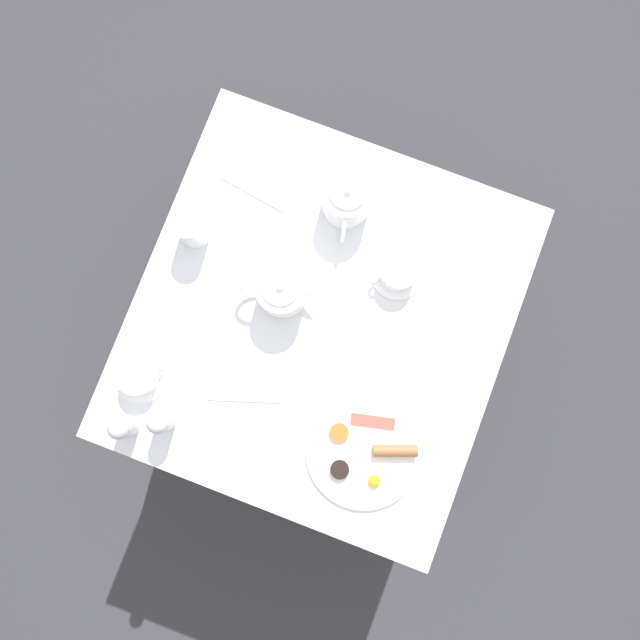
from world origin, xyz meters
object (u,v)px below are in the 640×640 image
at_px(water_glass_tall, 191,228).
at_px(knife_by_plate, 253,193).
at_px(teapot_near, 281,291).
at_px(teacup_with_saucer_right, 398,273).
at_px(teapot_far, 347,200).
at_px(fork_by_plate, 245,399).
at_px(teacup_with_saucer_left, 139,376).
at_px(pepper_grinder, 123,428).
at_px(salt_grinder, 161,422).
at_px(breakfast_plate, 366,451).

height_order(water_glass_tall, knife_by_plate, water_glass_tall).
distance_m(water_glass_tall, knife_by_plate, 0.19).
relative_size(teapot_near, teacup_with_saucer_right, 1.58).
xyz_separation_m(teapot_far, fork_by_plate, (-0.06, -0.54, -0.05)).
distance_m(teacup_with_saucer_left, pepper_grinder, 0.13).
distance_m(teapot_far, fork_by_plate, 0.55).
bearing_deg(fork_by_plate, salt_grinder, -143.29).
bearing_deg(teapot_near, teacup_with_saucer_left, -147.50).
bearing_deg(salt_grinder, teacup_with_saucer_right, 53.50).
xyz_separation_m(breakfast_plate, teapot_near, (-0.33, 0.29, 0.05)).
relative_size(water_glass_tall, knife_by_plate, 0.58).
bearing_deg(teacup_with_saucer_left, teacup_with_saucer_right, 42.88).
bearing_deg(pepper_grinder, fork_by_plate, 34.21).
xyz_separation_m(teacup_with_saucer_left, fork_by_plate, (0.26, 0.04, -0.03)).
bearing_deg(salt_grinder, breakfast_plate, 12.39).
bearing_deg(teacup_with_saucer_right, knife_by_plate, 170.68).
bearing_deg(salt_grinder, knife_by_plate, 91.35).
distance_m(teapot_near, water_glass_tall, 0.27).
bearing_deg(salt_grinder, teapot_far, 71.64).
distance_m(teacup_with_saucer_right, salt_grinder, 0.67).
bearing_deg(teapot_near, teapot_far, 56.59).
xyz_separation_m(salt_grinder, fork_by_plate, (0.16, 0.12, -0.06)).
height_order(breakfast_plate, teacup_with_saucer_left, teacup_with_saucer_left).
height_order(teapot_far, teacup_with_saucer_left, teapot_far).
xyz_separation_m(teacup_with_saucer_left, salt_grinder, (0.10, -0.08, 0.03)).
xyz_separation_m(teacup_with_saucer_left, knife_by_plate, (0.08, 0.53, -0.03)).
distance_m(teapot_near, pepper_grinder, 0.49).
bearing_deg(fork_by_plate, knife_by_plate, 109.40).
xyz_separation_m(breakfast_plate, fork_by_plate, (-0.32, 0.01, -0.01)).
distance_m(breakfast_plate, water_glass_tall, 0.69).
relative_size(breakfast_plate, salt_grinder, 2.42).
relative_size(teacup_with_saucer_right, fork_by_plate, 0.73).
relative_size(breakfast_plate, teapot_near, 1.37).
xyz_separation_m(teacup_with_saucer_right, fork_by_plate, (-0.24, -0.42, -0.03)).
bearing_deg(water_glass_tall, teapot_far, 31.49).
xyz_separation_m(teapot_near, teapot_far, (0.07, 0.27, 0.00)).
relative_size(pepper_grinder, knife_by_plate, 0.61).
distance_m(breakfast_plate, teapot_far, 0.61).
xyz_separation_m(teapot_near, teacup_with_saucer_left, (-0.25, -0.31, -0.03)).
height_order(teapot_far, knife_by_plate, teapot_far).
relative_size(water_glass_tall, salt_grinder, 0.94).
distance_m(teapot_near, fork_by_plate, 0.28).
height_order(water_glass_tall, salt_grinder, salt_grinder).
distance_m(teacup_with_saucer_left, salt_grinder, 0.13).
bearing_deg(teapot_near, water_glass_tall, 146.51).
bearing_deg(breakfast_plate, fork_by_plate, 177.67).
bearing_deg(teacup_with_saucer_right, fork_by_plate, -119.76).
relative_size(teacup_with_saucer_right, water_glass_tall, 1.19).
distance_m(teapot_far, salt_grinder, 0.69).
height_order(teapot_near, knife_by_plate, teapot_near).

